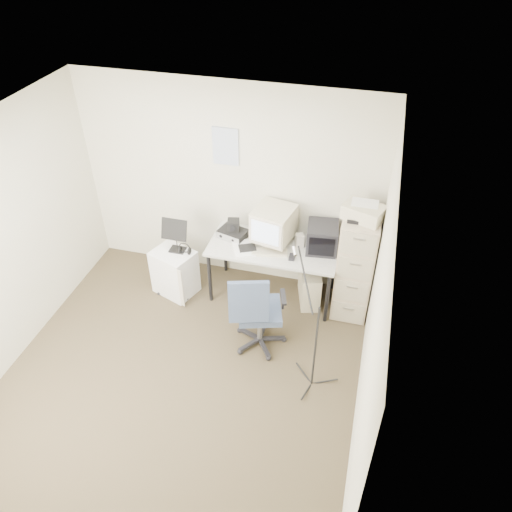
% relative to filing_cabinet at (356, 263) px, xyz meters
% --- Properties ---
extents(floor, '(3.60, 3.60, 0.01)m').
position_rel_filing_cabinet_xyz_m(floor, '(-1.58, -1.48, -0.66)').
color(floor, '#443C24').
rests_on(floor, ground).
extents(ceiling, '(3.60, 3.60, 0.01)m').
position_rel_filing_cabinet_xyz_m(ceiling, '(-1.58, -1.48, 1.85)').
color(ceiling, white).
rests_on(ceiling, ground).
extents(wall_back, '(3.60, 0.02, 2.50)m').
position_rel_filing_cabinet_xyz_m(wall_back, '(-1.58, 0.32, 0.60)').
color(wall_back, beige).
rests_on(wall_back, ground).
extents(wall_front, '(3.60, 0.02, 2.50)m').
position_rel_filing_cabinet_xyz_m(wall_front, '(-1.58, -3.28, 0.60)').
color(wall_front, beige).
rests_on(wall_front, ground).
extents(wall_right, '(0.02, 3.60, 2.50)m').
position_rel_filing_cabinet_xyz_m(wall_right, '(0.22, -1.48, 0.60)').
color(wall_right, beige).
rests_on(wall_right, ground).
extents(wall_calendar, '(0.30, 0.02, 0.44)m').
position_rel_filing_cabinet_xyz_m(wall_calendar, '(-1.60, 0.31, 1.10)').
color(wall_calendar, white).
rests_on(wall_calendar, wall_back).
extents(filing_cabinet, '(0.40, 0.60, 1.30)m').
position_rel_filing_cabinet_xyz_m(filing_cabinet, '(0.00, 0.00, 0.00)').
color(filing_cabinet, tan).
rests_on(filing_cabinet, floor).
extents(printer, '(0.47, 0.40, 0.16)m').
position_rel_filing_cabinet_xyz_m(printer, '(0.00, -0.06, 0.73)').
color(printer, beige).
rests_on(printer, filing_cabinet).
extents(desk, '(1.50, 0.70, 0.73)m').
position_rel_filing_cabinet_xyz_m(desk, '(-0.95, -0.03, -0.29)').
color(desk, silver).
rests_on(desk, floor).
extents(crt_monitor, '(0.50, 0.51, 0.46)m').
position_rel_filing_cabinet_xyz_m(crt_monitor, '(-0.97, 0.04, 0.31)').
color(crt_monitor, beige).
rests_on(crt_monitor, desk).
extents(crt_tv, '(0.39, 0.40, 0.32)m').
position_rel_filing_cabinet_xyz_m(crt_tv, '(-0.41, 0.07, 0.24)').
color(crt_tv, black).
rests_on(crt_tv, desk).
extents(desk_speaker, '(0.11, 0.11, 0.16)m').
position_rel_filing_cabinet_xyz_m(desk_speaker, '(-0.67, 0.05, 0.16)').
color(desk_speaker, beige).
rests_on(desk_speaker, desk).
extents(keyboard, '(0.43, 0.22, 0.02)m').
position_rel_filing_cabinet_xyz_m(keyboard, '(-0.97, -0.16, 0.09)').
color(keyboard, beige).
rests_on(keyboard, desk).
extents(mouse, '(0.07, 0.11, 0.03)m').
position_rel_filing_cabinet_xyz_m(mouse, '(-0.70, -0.19, 0.10)').
color(mouse, black).
rests_on(mouse, desk).
extents(radio_receiver, '(0.37, 0.31, 0.09)m').
position_rel_filing_cabinet_xyz_m(radio_receiver, '(-1.46, 0.04, 0.13)').
color(radio_receiver, black).
rests_on(radio_receiver, desk).
extents(radio_speaker, '(0.16, 0.16, 0.14)m').
position_rel_filing_cabinet_xyz_m(radio_speaker, '(-1.46, 0.05, 0.24)').
color(radio_speaker, black).
rests_on(radio_speaker, radio_receiver).
extents(papers, '(0.35, 0.39, 0.02)m').
position_rel_filing_cabinet_xyz_m(papers, '(-1.27, -0.16, 0.09)').
color(papers, white).
rests_on(papers, desk).
extents(pc_tower, '(0.35, 0.54, 0.47)m').
position_rel_filing_cabinet_xyz_m(pc_tower, '(-0.50, -0.01, -0.42)').
color(pc_tower, beige).
rests_on(pc_tower, floor).
extents(office_chair, '(0.73, 0.73, 1.01)m').
position_rel_filing_cabinet_xyz_m(office_chair, '(-0.90, -0.85, -0.14)').
color(office_chair, '#425370').
rests_on(office_chair, floor).
extents(side_cart, '(0.58, 0.52, 0.59)m').
position_rel_filing_cabinet_xyz_m(side_cart, '(-2.12, -0.27, -0.35)').
color(side_cart, white).
rests_on(side_cart, floor).
extents(music_stand, '(0.31, 0.17, 0.45)m').
position_rel_filing_cabinet_xyz_m(music_stand, '(-2.08, -0.21, 0.17)').
color(music_stand, black).
rests_on(music_stand, side_cart).
extents(headphones, '(0.16, 0.16, 0.03)m').
position_rel_filing_cabinet_xyz_m(headphones, '(-1.98, -0.24, -0.01)').
color(headphones, black).
rests_on(headphones, side_cart).
extents(mic_stand, '(0.03, 0.03, 1.40)m').
position_rel_filing_cabinet_xyz_m(mic_stand, '(-0.25, -1.26, 0.05)').
color(mic_stand, black).
rests_on(mic_stand, floor).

